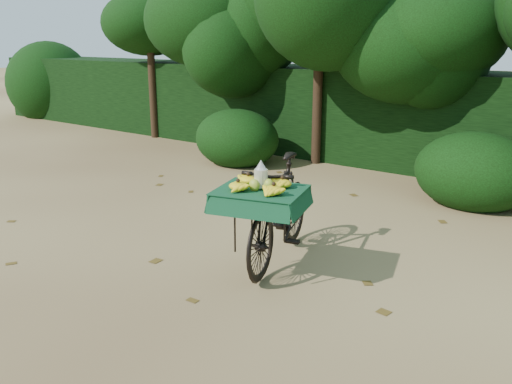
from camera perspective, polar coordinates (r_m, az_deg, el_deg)
The scene contains 6 objects.
ground at distance 5.74m, azimuth -5.76°, elevation -8.88°, with size 80.00×80.00×0.00m, color tan.
vendor_bicycle at distance 5.91m, azimuth 2.43°, elevation -1.85°, with size 1.20×2.03×1.18m.
hedge_backdrop at distance 10.81m, azimuth 17.49°, elevation 7.26°, with size 26.00×1.80×1.80m, color black.
tree_row at distance 10.22m, azimuth 12.92°, elevation 13.33°, with size 14.50×2.00×4.00m, color black, non-canonical shape.
bush_clumps at distance 8.88m, azimuth 15.83°, elevation 2.65°, with size 8.80×1.70×0.90m, color black, non-canonical shape.
leaf_litter at distance 6.19m, azimuth -1.66°, elevation -6.86°, with size 7.00×7.30×0.01m, color #553F16, non-canonical shape.
Camera 1 is at (3.57, -3.79, 2.41)m, focal length 38.00 mm.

